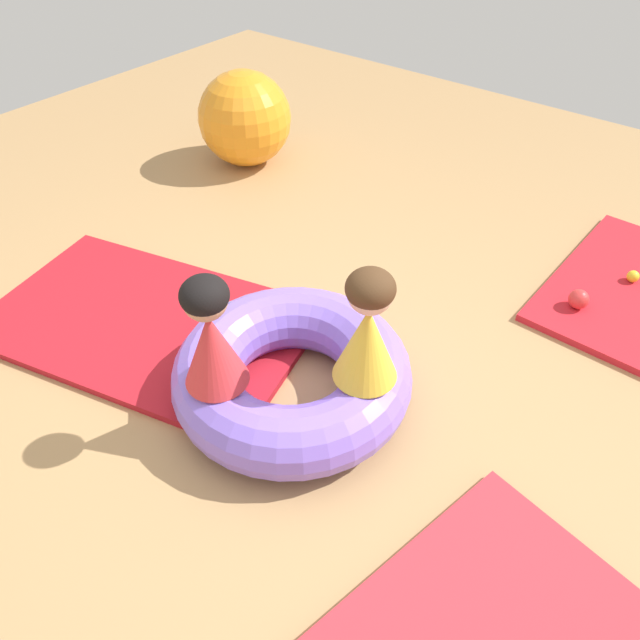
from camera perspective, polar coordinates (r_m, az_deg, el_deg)
ground_plane at (r=2.84m, az=-3.43°, el=-6.97°), size 8.00×8.00×0.00m
gym_mat_near_left at (r=3.28m, az=-15.82°, el=-0.26°), size 1.84×1.37×0.04m
inflatable_cushion at (r=2.72m, az=-2.62°, el=-5.05°), size 1.06×1.06×0.30m
child_in_red at (r=2.35m, az=-10.21°, el=-1.31°), size 0.32×0.32×0.51m
child_in_yellow at (r=2.33m, az=4.49°, el=-0.77°), size 0.28×0.28×0.52m
play_ball_red at (r=3.47m, az=23.05°, el=1.81°), size 0.11×0.11×0.11m
play_ball_green at (r=3.34m, az=-9.67°, el=3.21°), size 0.10×0.10×0.10m
play_ball_yellow at (r=3.80m, az=27.24°, el=3.66°), size 0.07×0.07×0.07m
play_ball_pink at (r=3.02m, az=-4.41°, el=-1.01°), size 0.10×0.10×0.10m
exercise_ball_large at (r=4.61m, az=-7.06°, el=18.21°), size 0.66×0.66×0.66m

